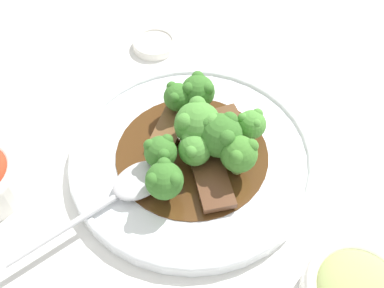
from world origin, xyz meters
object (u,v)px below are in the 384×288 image
Objects in this scene: main_plate at (192,156)px; broccoli_floret_5 at (164,180)px; broccoli_floret_7 at (252,124)px; beef_strip_0 at (169,128)px; broccoli_floret_3 at (195,149)px; sauce_dish at (154,44)px; broccoli_floret_6 at (178,97)px; beef_strip_2 at (215,121)px; broccoli_floret_4 at (220,135)px; serving_spoon at (131,186)px; broccoli_floret_8 at (198,124)px; broccoli_floret_1 at (161,152)px; broccoli_floret_2 at (198,91)px; broccoli_floret_0 at (239,154)px; beef_strip_1 at (213,182)px.

broccoli_floret_5 is (-0.04, -0.06, 0.04)m from main_plate.
beef_strip_0 is at bearing 162.42° from broccoli_floret_7.
sauce_dish is (-0.02, 0.24, -0.04)m from broccoli_floret_3.
broccoli_floret_6 reaches higher than broccoli_floret_3.
broccoli_floret_7 is (0.07, 0.02, -0.00)m from broccoli_floret_3.
beef_strip_2 is at bearing 139.51° from broccoli_floret_7.
broccoli_floret_4 reaches higher than beef_strip_0.
broccoli_floret_5 is 0.05m from serving_spoon.
broccoli_floret_5 is at bearing -126.57° from broccoli_floret_8.
main_plate is 6.33× the size of broccoli_floret_6.
broccoli_floret_6 is at bearing 67.60° from broccoli_floret_1.
broccoli_floret_5 is at bearing -147.39° from broccoli_floret_4.
broccoli_floret_4 reaches higher than broccoli_floret_1.
broccoli_floret_4 reaches higher than beef_strip_2.
beef_strip_0 is 0.39× the size of serving_spoon.
broccoli_floret_2 reaches higher than sauce_dish.
broccoli_floret_8 is (0.01, 0.03, 0.01)m from broccoli_floret_3.
sauce_dish is (-0.04, 0.16, -0.04)m from broccoli_floret_2.
broccoli_floret_3 is (-0.00, -0.02, 0.04)m from main_plate.
broccoli_floret_0 is 0.27m from sauce_dish.
broccoli_floret_2 reaches higher than broccoli_floret_3.
broccoli_floret_5 is at bearing -116.35° from broccoli_floret_2.
main_plate is 0.05m from beef_strip_1.
broccoli_floret_1 is at bearing -144.88° from beef_strip_2.
serving_spoon is at bearing 173.61° from beef_strip_1.
broccoli_floret_0 is at bearing -13.31° from broccoli_floret_1.
broccoli_floret_7 is at bearing 5.46° from main_plate.
broccoli_floret_2 is at bearing 47.62° from serving_spoon.
broccoli_floret_1 is at bearing 32.09° from serving_spoon.
broccoli_floret_2 is 1.21× the size of broccoli_floret_7.
main_plate is 0.08m from broccoli_floret_2.
broccoli_floret_4 is at bearing -97.32° from beef_strip_2.
broccoli_floret_0 reaches higher than beef_strip_2.
broccoli_floret_2 is 0.88× the size of broccoli_floret_4.
broccoli_floret_0 is (0.07, -0.07, 0.03)m from beef_strip_0.
broccoli_floret_0 reaches higher than beef_strip_0.
broccoli_floret_2 is (0.01, 0.12, 0.03)m from beef_strip_1.
beef_strip_1 is 1.11× the size of beef_strip_2.
broccoli_floret_4 reaches higher than serving_spoon.
broccoli_floret_4 is (0.05, -0.05, 0.03)m from beef_strip_0.
broccoli_floret_6 is 0.13m from serving_spoon.
broccoli_floret_3 is at bearing -85.90° from sauce_dish.
main_plate is 0.06m from broccoli_floret_4.
broccoli_floret_2 is 0.80× the size of sauce_dish.
broccoli_floret_4 reaches higher than sauce_dish.
beef_strip_1 is 0.06m from broccoli_floret_4.
broccoli_floret_6 is at bearing 95.15° from main_plate.
broccoli_floret_6 is (-0.05, 0.10, -0.00)m from broccoli_floret_0.
broccoli_floret_6 is at bearing 143.92° from broccoli_floret_7.
broccoli_floret_5 is at bearing -92.11° from broccoli_floret_1.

